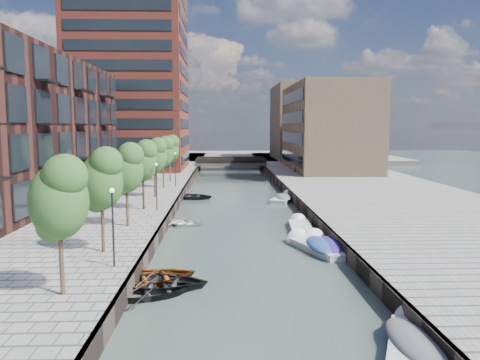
{
  "coord_description": "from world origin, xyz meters",
  "views": [
    {
      "loc": [
        -1.53,
        -15.87,
        8.29
      ],
      "look_at": [
        0.0,
        25.21,
        3.5
      ],
      "focal_mm": 35.0,
      "sensor_mm": 36.0,
      "label": 1
    }
  ],
  "objects": [
    {
      "name": "tree_3",
      "position": [
        -8.5,
        25.0,
        5.31
      ],
      "size": [
        2.5,
        2.5,
        5.95
      ],
      "color": "#382619",
      "rests_on": "quay_left"
    },
    {
      "name": "bridge",
      "position": [
        0.0,
        72.0,
        1.39
      ],
      "size": [
        13.0,
        6.0,
        1.3
      ],
      "color": "gray",
      "rests_on": "ground"
    },
    {
      "name": "tan_block_far",
      "position": [
        16.0,
        88.0,
        9.0
      ],
      "size": [
        12.0,
        20.0,
        16.0
      ],
      "primitive_type": "cube",
      "color": "#9C805F",
      "rests_on": "quay_right"
    },
    {
      "name": "tree_1",
      "position": [
        -8.5,
        11.0,
        5.31
      ],
      "size": [
        2.5,
        2.5,
        5.95
      ],
      "color": "#382619",
      "rests_on": "quay_left"
    },
    {
      "name": "motorboat_3",
      "position": [
        4.7,
        14.52,
        0.22
      ],
      "size": [
        3.72,
        5.7,
        1.8
      ],
      "color": "silver",
      "rests_on": "ground"
    },
    {
      "name": "quay_wall_right",
      "position": [
        6.1,
        40.0,
        0.5
      ],
      "size": [
        0.25,
        140.0,
        1.0
      ],
      "primitive_type": "cube",
      "color": "#332823",
      "rests_on": "ground"
    },
    {
      "name": "sloop_2",
      "position": [
        -5.4,
        8.21,
        0.0
      ],
      "size": [
        5.92,
        5.03,
        1.04
      ],
      "primitive_type": "imported",
      "rotation": [
        0.0,
        0.0,
        1.9
      ],
      "color": "#84390E",
      "rests_on": "ground"
    },
    {
      "name": "water",
      "position": [
        0.0,
        40.0,
        0.0
      ],
      "size": [
        300.0,
        300.0,
        0.0
      ],
      "primitive_type": "plane",
      "color": "#38473F",
      "rests_on": "ground"
    },
    {
      "name": "quay_wall_left",
      "position": [
        -6.1,
        40.0,
        0.5
      ],
      "size": [
        0.25,
        140.0,
        1.0
      ],
      "primitive_type": "cube",
      "color": "#332823",
      "rests_on": "ground"
    },
    {
      "name": "lamp_0",
      "position": [
        -7.2,
        8.0,
        3.51
      ],
      "size": [
        0.24,
        0.24,
        4.12
      ],
      "color": "black",
      "rests_on": "quay_left"
    },
    {
      "name": "tower",
      "position": [
        -17.0,
        65.0,
        16.0
      ],
      "size": [
        18.0,
        18.0,
        30.0
      ],
      "primitive_type": "cube",
      "color": "maroon",
      "rests_on": "quay_left"
    },
    {
      "name": "tree_5",
      "position": [
        -8.5,
        39.0,
        5.31
      ],
      "size": [
        2.5,
        2.5,
        5.95
      ],
      "color": "#382619",
      "rests_on": "quay_left"
    },
    {
      "name": "far_closure",
      "position": [
        0.0,
        100.0,
        0.5
      ],
      "size": [
        80.0,
        40.0,
        1.0
      ],
      "primitive_type": "cube",
      "color": "gray",
      "rests_on": "ground"
    },
    {
      "name": "tree_2",
      "position": [
        -8.5,
        18.0,
        5.31
      ],
      "size": [
        2.5,
        2.5,
        5.95
      ],
      "color": "#382619",
      "rests_on": "quay_left"
    },
    {
      "name": "car",
      "position": [
        10.77,
        58.42,
        1.58
      ],
      "size": [
        2.34,
        3.68,
        1.17
      ],
      "primitive_type": "imported",
      "rotation": [
        0.0,
        0.0,
        -0.31
      ],
      "color": "#9DA0A2",
      "rests_on": "quay_right"
    },
    {
      "name": "sloop_3",
      "position": [
        -4.95,
        22.64,
        0.0
      ],
      "size": [
        4.74,
        4.06,
        0.83
      ],
      "primitive_type": "imported",
      "rotation": [
        0.0,
        0.0,
        1.22
      ],
      "color": "silver",
      "rests_on": "ground"
    },
    {
      "name": "motorboat_4",
      "position": [
        5.31,
        35.26,
        0.21
      ],
      "size": [
        3.63,
        5.53,
        1.75
      ],
      "color": "silver",
      "rests_on": "ground"
    },
    {
      "name": "tree_4",
      "position": [
        -8.5,
        32.0,
        5.31
      ],
      "size": [
        2.5,
        2.5,
        5.95
      ],
      "color": "#382619",
      "rests_on": "quay_left"
    },
    {
      "name": "lamp_2",
      "position": [
        -7.2,
        40.0,
        3.51
      ],
      "size": [
        0.24,
        0.24,
        4.12
      ],
      "color": "black",
      "rests_on": "quay_left"
    },
    {
      "name": "sloop_0",
      "position": [
        -5.03,
        6.4,
        0.0
      ],
      "size": [
        5.46,
        4.7,
        0.95
      ],
      "primitive_type": "imported",
      "rotation": [
        0.0,
        0.0,
        1.93
      ],
      "color": "black",
      "rests_on": "ground"
    },
    {
      "name": "tree_0",
      "position": [
        -8.5,
        4.0,
        5.31
      ],
      "size": [
        2.5,
        2.5,
        5.95
      ],
      "color": "#382619",
      "rests_on": "quay_left"
    },
    {
      "name": "tan_block_near",
      "position": [
        16.0,
        62.0,
        8.0
      ],
      "size": [
        12.0,
        25.0,
        14.0
      ],
      "primitive_type": "cube",
      "color": "#9C805F",
      "rests_on": "quay_right"
    },
    {
      "name": "apartment_block",
      "position": [
        -20.0,
        30.0,
        8.0
      ],
      "size": [
        8.0,
        38.0,
        14.0
      ],
      "primitive_type": "cube",
      "color": "black",
      "rests_on": "quay_left"
    },
    {
      "name": "sloop_4",
      "position": [
        -5.23,
        36.91,
        0.0
      ],
      "size": [
        5.81,
        4.7,
        1.06
      ],
      "primitive_type": "imported",
      "rotation": [
        0.0,
        0.0,
        1.35
      ],
      "color": "black",
      "rests_on": "ground"
    },
    {
      "name": "lamp_1",
      "position": [
        -7.2,
        24.0,
        3.51
      ],
      "size": [
        0.24,
        0.24,
        4.12
      ],
      "color": "black",
      "rests_on": "quay_left"
    },
    {
      "name": "motorboat_1",
      "position": [
        5.59,
        0.46,
        0.21
      ],
      "size": [
        3.66,
        5.49,
        1.74
      ],
      "color": "silver",
      "rests_on": "ground"
    },
    {
      "name": "sloop_1",
      "position": [
        -4.86,
        7.38,
        0.0
      ],
      "size": [
        5.42,
        4.06,
        1.07
      ],
      "primitive_type": "imported",
      "rotation": [
        0.0,
        0.0,
        1.5
      ],
      "color": "black",
      "rests_on": "ground"
    },
    {
      "name": "quay_right",
      "position": [
        16.0,
        40.0,
        0.5
      ],
      "size": [
        20.0,
        140.0,
        1.0
      ],
      "primitive_type": "cube",
      "color": "gray",
      "rests_on": "ground"
    },
    {
      "name": "motorboat_2",
      "position": [
        4.72,
        21.26,
        0.09
      ],
      "size": [
        1.96,
        4.79,
        1.56
      ],
      "color": "white",
      "rests_on": "ground"
    },
    {
      "name": "motorboat_0",
      "position": [
        5.33,
        14.5,
        0.21
      ],
      "size": [
        2.52,
        5.45,
        1.75
      ],
      "color": "white",
      "rests_on": "ground"
    },
    {
      "name": "tree_6",
      "position": [
        -8.5,
        46.0,
        5.31
      ],
      "size": [
        2.5,
        2.5,
        5.95
      ],
      "color": "#382619",
      "rests_on": "quay_left"
    }
  ]
}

